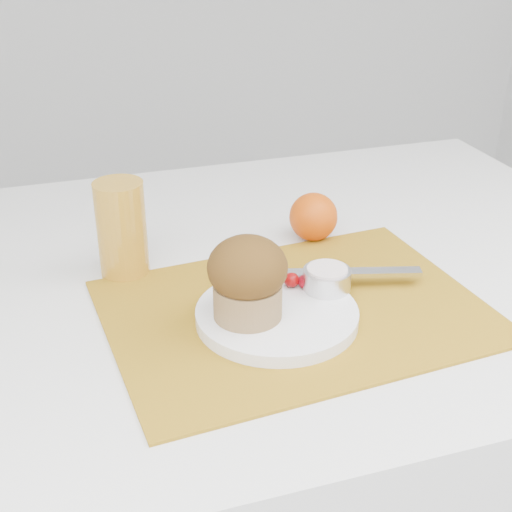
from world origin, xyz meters
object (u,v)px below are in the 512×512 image
object	(u,v)px
orange	(313,217)
juice_glass	(122,229)
table	(234,477)
muffin	(248,278)
plate	(277,315)

from	to	relation	value
orange	juice_glass	xyz separation A→B (m)	(-0.28, -0.02, 0.03)
table	muffin	bearing A→B (deg)	-97.72
juice_glass	plate	bearing A→B (deg)	-49.76
orange	muffin	size ratio (longest dim) A/B	0.72
table	plate	distance (m)	0.41
table	plate	xyz separation A→B (m)	(0.02, -0.15, 0.39)
table	muffin	distance (m)	0.47
plate	muffin	xyz separation A→B (m)	(-0.04, -0.00, 0.06)
orange	juice_glass	world-z (taller)	juice_glass
muffin	juice_glass	bearing A→B (deg)	122.45
table	muffin	world-z (taller)	muffin
orange	muffin	xyz separation A→B (m)	(-0.16, -0.20, 0.03)
orange	juice_glass	bearing A→B (deg)	-175.54
plate	juice_glass	size ratio (longest dim) A/B	1.48
table	plate	bearing A→B (deg)	-83.64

